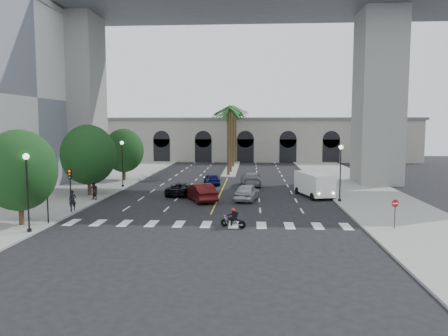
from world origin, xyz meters
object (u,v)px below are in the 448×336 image
(lamp_post_left_near, at_px, (27,186))
(traffic_signal_near, at_px, (47,191))
(motorcycle_rider, at_px, (234,219))
(car_b, at_px, (201,192))
(do_not_enter_sign, at_px, (395,208))
(pedestrian_b, at_px, (94,191))
(traffic_signal_far, at_px, (70,183))
(pedestrian_a, at_px, (73,200))
(lamp_post_left_far, at_px, (122,160))
(car_a, at_px, (247,192))
(car_c, at_px, (181,189))
(car_d, at_px, (251,179))
(lamp_post_right, at_px, (340,168))
(cargo_van, at_px, (314,184))
(car_e, at_px, (212,179))

(lamp_post_left_near, relative_size, traffic_signal_near, 1.47)
(motorcycle_rider, bearing_deg, car_b, 131.37)
(do_not_enter_sign, bearing_deg, pedestrian_b, 141.68)
(traffic_signal_far, xyz_separation_m, pedestrian_a, (-0.20, 0.78, -1.52))
(lamp_post_left_far, bearing_deg, car_a, -26.86)
(lamp_post_left_far, height_order, car_b, lamp_post_left_far)
(lamp_post_left_far, xyz_separation_m, car_a, (14.24, -7.21, -2.42))
(car_c, height_order, do_not_enter_sign, do_not_enter_sign)
(lamp_post_left_near, distance_m, car_d, 27.78)
(traffic_signal_near, xyz_separation_m, car_c, (7.38, 13.95, -1.84))
(motorcycle_rider, bearing_deg, car_c, 135.94)
(car_b, bearing_deg, car_d, -137.02)
(lamp_post_right, xyz_separation_m, traffic_signal_far, (-22.70, -6.50, -0.71))
(traffic_signal_far, xyz_separation_m, car_d, (14.44, 17.05, -1.70))
(lamp_post_left_near, bearing_deg, traffic_signal_far, 89.12)
(car_b, bearing_deg, cargo_van, 172.90)
(lamp_post_left_near, height_order, cargo_van, lamp_post_left_near)
(car_b, distance_m, car_d, 11.45)
(do_not_enter_sign, bearing_deg, lamp_post_right, 81.99)
(traffic_signal_near, relative_size, car_c, 0.76)
(motorcycle_rider, bearing_deg, traffic_signal_far, -173.53)
(lamp_post_left_near, height_order, motorcycle_rider, lamp_post_left_near)
(lamp_post_left_near, xyz_separation_m, motorcycle_rider, (13.45, 2.65, -2.60))
(lamp_post_left_near, bearing_deg, car_c, 65.54)
(car_d, bearing_deg, pedestrian_b, 33.90)
(motorcycle_rider, height_order, car_a, car_a)
(cargo_van, height_order, do_not_enter_sign, cargo_van)
(traffic_signal_far, xyz_separation_m, cargo_van, (20.81, 9.74, -1.19))
(cargo_van, bearing_deg, pedestrian_a, -172.66)
(lamp_post_right, relative_size, do_not_enter_sign, 2.47)
(car_a, relative_size, car_d, 0.84)
(traffic_signal_far, height_order, car_b, traffic_signal_far)
(lamp_post_left_far, distance_m, traffic_signal_far, 14.52)
(traffic_signal_far, bearing_deg, car_b, 33.86)
(car_a, bearing_deg, car_c, -10.43)
(traffic_signal_far, xyz_separation_m, car_e, (9.80, 17.78, -1.81))
(lamp_post_left_near, xyz_separation_m, car_c, (7.48, 16.45, -2.55))
(traffic_signal_near, xyz_separation_m, car_d, (14.44, 21.05, -1.70))
(car_e, bearing_deg, lamp_post_right, 125.42)
(lamp_post_left_near, bearing_deg, car_a, 44.08)
(car_c, relative_size, cargo_van, 0.81)
(motorcycle_rider, height_order, car_e, car_e)
(motorcycle_rider, bearing_deg, car_e, 121.88)
(lamp_post_left_near, relative_size, car_b, 1.04)
(car_e, height_order, pedestrian_a, pedestrian_a)
(motorcycle_rider, bearing_deg, pedestrian_b, 167.46)
(motorcycle_rider, distance_m, car_b, 11.01)
(lamp_post_right, xyz_separation_m, motorcycle_rider, (-9.35, -10.35, -2.60))
(cargo_van, height_order, pedestrian_a, cargo_van)
(pedestrian_a, relative_size, pedestrian_b, 0.94)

